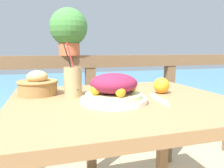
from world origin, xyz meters
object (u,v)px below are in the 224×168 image
drink_glass (73,82)px  bread_basket (38,85)px  potted_plant (69,29)px  salad_plate (114,90)px

drink_glass → bread_basket: size_ratio=1.29×
bread_basket → potted_plant: potted_plant is taller
salad_plate → potted_plant: size_ratio=0.82×
bread_basket → potted_plant: size_ratio=0.57×
bread_basket → potted_plant: (0.21, 0.53, 0.31)m
salad_plate → drink_glass: drink_glass is taller
salad_plate → potted_plant: 0.84m
drink_glass → potted_plant: 0.68m
salad_plate → bread_basket: bearing=140.2°
bread_basket → drink_glass: bearing=-28.4°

